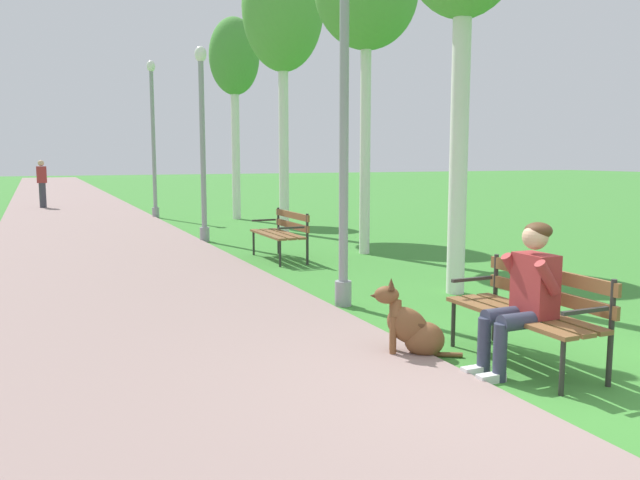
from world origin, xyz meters
TOP-DOWN VIEW (x-y plane):
  - ground_plane at (0.00, 0.00)m, footprint 120.00×120.00m
  - paved_path at (-2.22, 24.00)m, footprint 4.05×60.00m
  - park_bench_near at (0.49, 0.56)m, footprint 0.55×1.50m
  - park_bench_mid at (0.53, 6.74)m, footprint 0.55×1.50m
  - person_seated_on_near_bench at (0.29, 0.41)m, footprint 0.74×0.49m
  - dog_brown at (-0.32, 1.13)m, footprint 0.76×0.50m
  - lamp_post_near at (-0.02, 3.18)m, footprint 0.24×0.24m
  - lamp_post_mid at (-0.12, 9.66)m, footprint 0.24×0.24m
  - lamp_post_far at (-0.16, 15.46)m, footprint 0.24×0.24m
  - birch_tree_fourth at (2.01, 10.57)m, footprint 1.86×1.86m
  - birch_tree_fifth at (1.90, 14.15)m, footprint 1.41×1.25m
  - pedestrian_distant at (-3.12, 20.28)m, footprint 0.32×0.22m

SIDE VIEW (x-z plane):
  - ground_plane at x=0.00m, z-range 0.00..0.00m
  - paved_path at x=-2.22m, z-range 0.00..0.04m
  - dog_brown at x=-0.32m, z-range -0.09..0.61m
  - park_bench_near at x=0.49m, z-range 0.09..0.94m
  - park_bench_mid at x=0.53m, z-range 0.09..0.94m
  - person_seated_on_near_bench at x=0.29m, z-range 0.06..1.31m
  - pedestrian_distant at x=-3.12m, z-range 0.02..1.67m
  - lamp_post_mid at x=-0.12m, z-range 0.07..4.07m
  - lamp_post_near at x=-0.02m, z-range 0.07..4.27m
  - lamp_post_far at x=-0.16m, z-range 0.08..4.55m
  - birch_tree_fifth at x=1.90m, z-range 1.60..7.20m
  - birch_tree_fourth at x=2.01m, z-range 1.78..8.36m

